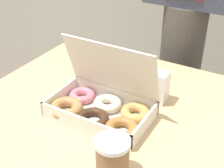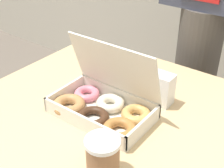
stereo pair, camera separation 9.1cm
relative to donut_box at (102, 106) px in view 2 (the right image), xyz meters
name	(u,v)px [view 2 (the right image)]	position (x,y,z in m)	size (l,w,h in m)	color
donut_box	(102,106)	(0.00, 0.00, 0.00)	(0.34, 0.23, 0.24)	white
coffee_cup	(103,157)	(0.16, -0.20, 0.02)	(0.09, 0.09, 0.11)	#8C6042
napkin_holder	(157,88)	(0.10, 0.18, 0.02)	(0.11, 0.06, 0.11)	silver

